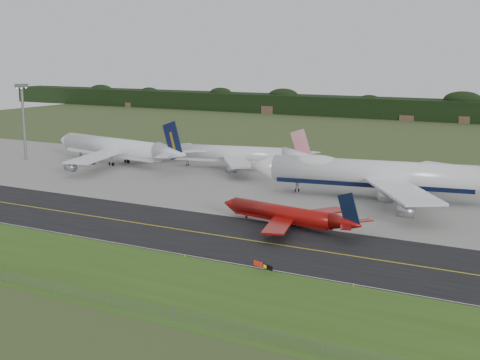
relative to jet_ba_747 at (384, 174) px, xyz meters
name	(u,v)px	position (x,y,z in m)	size (l,w,h in m)	color
ground	(231,232)	(-19.10, -50.28, -6.70)	(600.00, 600.00, 0.00)	#394F25
grass_verge	(133,277)	(-19.10, -85.28, -6.70)	(400.00, 30.00, 0.01)	#375519
taxiway	(222,236)	(-19.10, -54.28, -6.69)	(400.00, 32.00, 0.02)	black
apron	(319,191)	(-19.10, 0.72, -6.69)	(400.00, 78.00, 0.01)	gray
taxiway_centreline	(222,236)	(-19.10, -54.28, -6.67)	(400.00, 0.40, 0.00)	gold
taxiway_edge_line	(182,254)	(-19.10, -69.78, -6.67)	(400.00, 0.25, 0.00)	silver
perimeter_fence	(83,294)	(-19.10, -98.28, -5.60)	(320.00, 0.10, 320.00)	slate
horizon_treeline	(469,112)	(-19.10, 223.48, -1.23)	(700.00, 25.00, 12.00)	black
jet_ba_747	(384,174)	(0.00, 0.00, 0.00)	(78.12, 63.97, 19.69)	white
jet_red_737	(289,215)	(-9.63, -40.10, -3.88)	(37.77, 30.45, 10.22)	maroon
jet_navy_gold	(119,148)	(-99.84, 9.56, -1.01)	(66.92, 57.58, 17.31)	white
jet_star_tail	(236,155)	(-58.67, 22.14, -1.85)	(54.86, 45.16, 14.56)	silver
floodlight_mast	(23,108)	(-136.80, 0.65, 12.65)	(3.48, 3.48, 28.10)	slate
taxiway_sign	(263,266)	(-0.20, -71.37, -5.55)	(4.66, 1.81, 1.63)	slate
edge_marker_left	(70,235)	(-47.61, -70.78, -6.45)	(0.16, 0.16, 0.50)	yellow
edge_marker_center	(185,255)	(-17.78, -70.78, -6.45)	(0.16, 0.16, 0.50)	yellow
edge_marker_right	(354,285)	(16.95, -70.78, -6.45)	(0.16, 0.16, 0.50)	yellow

